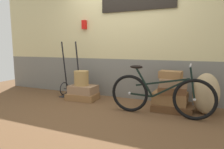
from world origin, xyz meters
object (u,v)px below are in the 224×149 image
suitcase_1 (83,89)px  wicker_basket (81,78)px  suitcase_5 (173,83)px  bicycle (160,95)px  suitcase_6 (171,75)px  suitcase_2 (172,107)px  suitcase_3 (170,98)px  suitcase_0 (83,96)px  burlap_sack (206,94)px  suitcase_4 (172,90)px  luggage_trolley (71,84)px

suitcase_1 → wicker_basket: bearing=174.6°
suitcase_5 → bicycle: (-0.16, -0.36, -0.16)m
bicycle → wicker_basket: bearing=168.1°
suitcase_6 → wicker_basket: bearing=-173.9°
suitcase_2 → suitcase_3: size_ratio=1.17×
suitcase_0 → burlap_sack: bearing=-3.0°
suitcase_2 → suitcase_5: (0.00, 0.00, 0.45)m
suitcase_2 → suitcase_4: (-0.01, -0.02, 0.32)m
suitcase_0 → suitcase_2: suitcase_0 is taller
suitcase_1 → suitcase_4: size_ratio=1.20×
suitcase_2 → burlap_sack: burlap_sack is taller
suitcase_3 → wicker_basket: (-1.86, -0.02, 0.24)m
luggage_trolley → bicycle: luggage_trolley is taller
suitcase_2 → suitcase_4: size_ratio=1.45×
suitcase_3 → suitcase_5: bearing=-32.4°
suitcase_0 → suitcase_2: 1.86m
suitcase_5 → wicker_basket: wicker_basket is taller
suitcase_0 → suitcase_6: suitcase_6 is taller
wicker_basket → luggage_trolley: bearing=161.1°
wicker_basket → suitcase_6: bearing=0.3°
burlap_sack → bicycle: size_ratio=0.41×
suitcase_4 → wicker_basket: (-1.89, 0.03, 0.08)m
suitcase_2 → suitcase_4: 0.32m
suitcase_3 → bicycle: bicycle is taller
suitcase_0 → suitcase_4: 1.88m
suitcase_4 → suitcase_6: bearing=126.9°
suitcase_1 → luggage_trolley: (-0.40, 0.13, 0.05)m
suitcase_5 → wicker_basket: 1.90m
suitcase_3 → wicker_basket: size_ratio=1.87×
wicker_basket → burlap_sack: (2.44, 0.03, -0.11)m
suitcase_3 → suitcase_6: bearing=-121.1°
suitcase_4 → suitcase_3: bearing=113.7°
suitcase_1 → suitcase_5: 1.88m
luggage_trolley → suitcase_2: bearing=-3.4°
burlap_sack → suitcase_1: bearing=-179.2°
suitcase_5 → burlap_sack: (0.53, 0.04, -0.16)m
suitcase_6 → luggage_trolley: (-2.22, 0.11, -0.37)m
suitcase_0 → suitcase_4: size_ratio=1.34×
suitcase_2 → suitcase_6: suitcase_6 is taller
suitcase_2 → suitcase_4: suitcase_4 is taller
suitcase_5 → suitcase_2: bearing=176.4°
wicker_basket → suitcase_5: bearing=-0.3°
suitcase_6 → wicker_basket: suitcase_6 is taller
suitcase_1 → luggage_trolley: luggage_trolley is taller
suitcase_6 → suitcase_5: bearing=-14.3°
suitcase_1 → suitcase_5: bearing=0.6°
luggage_trolley → wicker_basket: bearing=-18.9°
suitcase_0 → suitcase_3: 1.83m
suitcase_1 → luggage_trolley: size_ratio=0.45×
suitcase_2 → burlap_sack: size_ratio=0.98×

